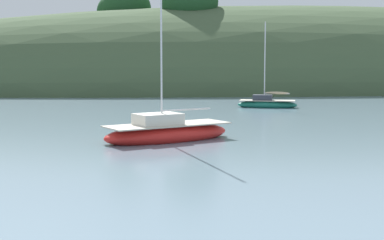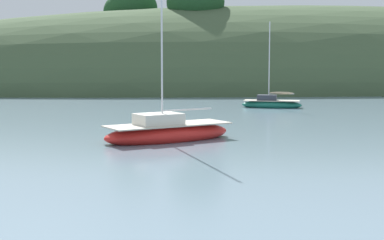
# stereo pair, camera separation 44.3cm
# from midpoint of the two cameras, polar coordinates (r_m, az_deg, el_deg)

# --- Properties ---
(far_shoreline_hill) EXTENTS (150.00, 36.00, 26.40)m
(far_shoreline_hill) POSITION_cam_midpoint_polar(r_m,az_deg,el_deg) (82.80, 13.28, 3.16)
(far_shoreline_hill) COLOR #425638
(far_shoreline_hill) RESTS_ON ground
(sailboat_cream_ketch) EXTENTS (7.22, 5.01, 9.83)m
(sailboat_cream_ketch) POSITION_cam_midpoint_polar(r_m,az_deg,el_deg) (28.39, -2.04, -1.23)
(sailboat_cream_ketch) COLOR red
(sailboat_cream_ketch) RESTS_ON ground
(sailboat_navy_dinghy) EXTENTS (5.33, 3.26, 7.39)m
(sailboat_navy_dinghy) POSITION_cam_midpoint_polar(r_m,az_deg,el_deg) (48.62, 8.22, 1.65)
(sailboat_navy_dinghy) COLOR #196B56
(sailboat_navy_dinghy) RESTS_ON ground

